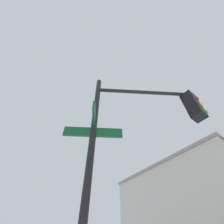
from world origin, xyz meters
name	(u,v)px	position (x,y,z in m)	size (l,w,h in m)	color
traffic_signal_near	(149,126)	(-5.96, -6.29, 3.61)	(1.87, 2.60, 5.17)	black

